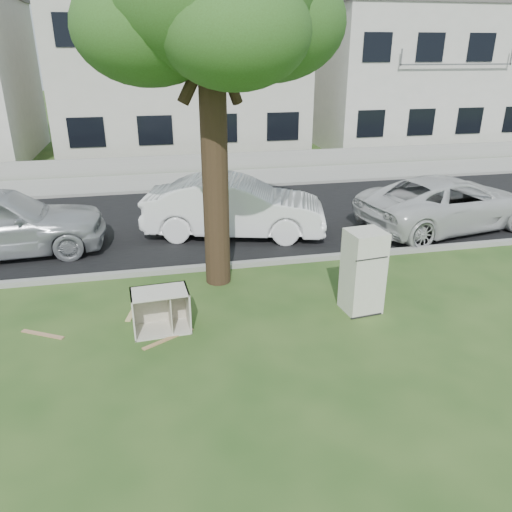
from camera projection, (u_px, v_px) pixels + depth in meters
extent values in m
plane|color=#27491A|center=(253.00, 319.00, 9.47)|extent=(120.00, 120.00, 0.00)
cube|color=black|center=(212.00, 220.00, 14.88)|extent=(120.00, 7.00, 0.01)
cube|color=gray|center=(232.00, 268.00, 11.68)|extent=(120.00, 0.18, 0.12)
cube|color=gray|center=(200.00, 190.00, 18.09)|extent=(120.00, 0.18, 0.12)
cube|color=gray|center=(196.00, 180.00, 19.40)|extent=(120.00, 2.80, 0.01)
cube|color=gray|center=(192.00, 163.00, 20.71)|extent=(120.00, 0.15, 0.70)
cylinder|color=black|center=(215.00, 164.00, 10.02)|extent=(0.54, 0.54, 5.20)
cube|color=beige|center=(179.00, 75.00, 23.89)|extent=(11.00, 8.00, 7.20)
cube|color=beige|center=(408.00, 78.00, 26.30)|extent=(10.00, 8.00, 6.60)
cube|color=#595451|center=(416.00, 6.00, 24.99)|extent=(10.20, 8.16, 0.24)
cube|color=silver|center=(363.00, 271.00, 9.50)|extent=(0.74, 0.70, 1.63)
cube|color=beige|center=(161.00, 311.00, 8.95)|extent=(1.04, 0.69, 0.78)
cube|color=tan|center=(168.00, 339.00, 8.80)|extent=(0.93, 0.58, 0.02)
cube|color=tan|center=(43.00, 334.00, 8.93)|extent=(0.80, 0.50, 0.02)
cube|color=tan|center=(134.00, 310.00, 9.77)|extent=(0.32, 0.90, 0.02)
imported|color=white|center=(235.00, 207.00, 13.45)|extent=(5.12, 2.88, 1.60)
imported|color=silver|center=(449.00, 203.00, 14.06)|extent=(5.61, 3.36, 1.46)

